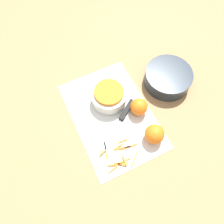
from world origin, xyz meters
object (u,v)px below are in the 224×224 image
at_px(bowl_speckled, 109,96).
at_px(orange_left, 139,107).
at_px(knife, 123,115).
at_px(orange_right, 154,134).
at_px(bowl_dark, 168,78).

relative_size(bowl_speckled, orange_left, 2.06).
bearing_deg(knife, orange_right, 80.79).
xyz_separation_m(bowl_speckled, orange_left, (0.10, 0.09, 0.00)).
bearing_deg(orange_left, orange_right, -1.60).
relative_size(bowl_speckled, knife, 0.66).
relative_size(bowl_speckled, bowl_dark, 0.72).
bearing_deg(bowl_dark, knife, -74.83).
bearing_deg(bowl_speckled, bowl_dark, 84.47).
bearing_deg(orange_left, bowl_dark, 111.59).
height_order(bowl_dark, orange_left, orange_left).
xyz_separation_m(knife, orange_right, (0.14, 0.06, 0.03)).
xyz_separation_m(orange_left, orange_right, (0.13, -0.00, 0.00)).
distance_m(bowl_dark, orange_right, 0.28).
distance_m(knife, orange_right, 0.15).
height_order(bowl_speckled, orange_left, bowl_speckled).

